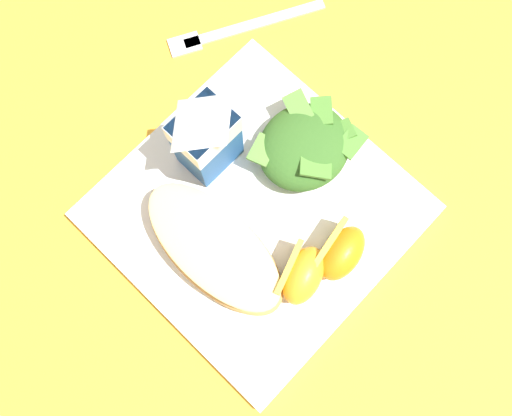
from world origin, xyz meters
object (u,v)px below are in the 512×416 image
milk_carton (205,135)px  orange_wedge_middle (341,252)px  orange_wedge_front (302,275)px  white_plate (256,212)px  metal_fork (234,29)px  cheesy_pizza_bread (213,246)px  green_salad_pile (304,146)px

milk_carton → orange_wedge_middle: bearing=-85.2°
orange_wedge_front → orange_wedge_middle: 0.04m
orange_wedge_front → orange_wedge_middle: same height
white_plate → metal_fork: white_plate is taller
cheesy_pizza_bread → orange_wedge_middle: (0.08, -0.09, 0.00)m
milk_carton → orange_wedge_middle: (0.01, -0.17, -0.04)m
white_plate → milk_carton: 0.10m
white_plate → metal_fork: size_ratio=1.60×
green_salad_pile → metal_fork: bearing=69.6°
orange_wedge_middle → metal_fork: orange_wedge_middle is taller
milk_carton → orange_wedge_middle: milk_carton is taller
orange_wedge_middle → cheesy_pizza_bread: bearing=131.1°
cheesy_pizza_bread → orange_wedge_middle: orange_wedge_middle is taller
orange_wedge_front → orange_wedge_middle: (0.04, -0.01, 0.00)m
cheesy_pizza_bread → green_salad_pile: (0.14, 0.01, 0.00)m
cheesy_pizza_bread → metal_fork: size_ratio=0.97×
cheesy_pizza_bread → orange_wedge_front: size_ratio=2.49×
orange_wedge_front → orange_wedge_middle: size_ratio=1.05×
milk_carton → orange_wedge_front: milk_carton is taller
orange_wedge_front → white_plate: bearing=76.7°
orange_wedge_front → green_salad_pile: bearing=41.5°
metal_fork → green_salad_pile: bearing=-110.4°
white_plate → orange_wedge_front: orange_wedge_front is taller
orange_wedge_front → metal_fork: (0.16, 0.25, -0.03)m
green_salad_pile → orange_wedge_front: (-0.10, -0.09, -0.00)m
white_plate → cheesy_pizza_bread: cheesy_pizza_bread is taller
milk_carton → green_salad_pile: bearing=-44.5°
metal_fork → milk_carton: bearing=-144.4°
green_salad_pile → metal_fork: size_ratio=0.62×
white_plate → milk_carton: size_ratio=2.55×
green_salad_pile → orange_wedge_middle: green_salad_pile is taller
white_plate → orange_wedge_front: bearing=-103.3°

